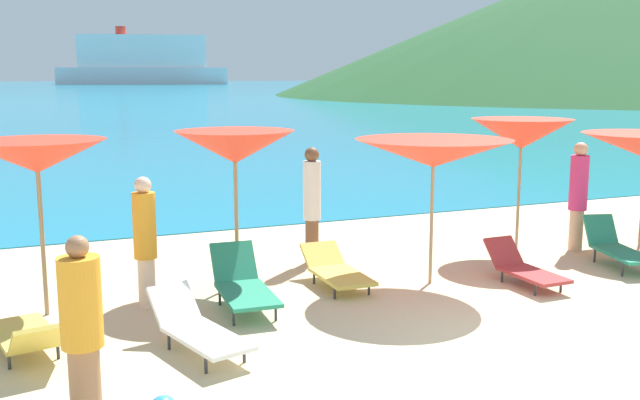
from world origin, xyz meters
TOP-DOWN VIEW (x-y plane):
  - ground_plane at (0.00, 10.00)m, footprint 50.00×100.00m
  - ocean_water at (0.00, 227.67)m, footprint 650.00×440.00m
  - umbrella_0 at (-5.10, 3.57)m, footprint 1.75×1.75m
  - umbrella_1 at (-2.45, 3.93)m, footprint 1.81×1.81m
  - umbrella_2 at (0.21, 2.90)m, footprint 2.34×2.34m
  - umbrella_3 at (2.68, 4.07)m, footprint 1.89×1.89m
  - lounge_chair_0 at (-5.35, 2.12)m, footprint 0.86×1.61m
  - lounge_chair_1 at (-2.69, 2.85)m, footprint 0.72×1.64m
  - lounge_chair_2 at (1.45, 2.32)m, footprint 0.56×1.42m
  - lounge_chair_3 at (3.50, 2.59)m, footprint 0.93×1.63m
  - lounge_chair_4 at (-1.14, 3.30)m, footprint 0.64×1.55m
  - lounge_chair_7 at (-3.61, 1.58)m, footprint 0.93×1.66m
  - beachgoer_0 at (-3.85, 3.39)m, footprint 0.30×0.30m
  - beachgoer_2 at (3.63, 3.66)m, footprint 0.31×0.31m
  - beachgoer_3 at (-4.89, 0.49)m, footprint 0.38×0.38m
  - beachgoer_4 at (-0.97, 4.66)m, footprint 0.29×0.29m
  - cruise_ship at (39.35, 267.14)m, footprint 61.37×25.11m

SIDE VIEW (x-z plane):
  - ground_plane at x=0.00m, z-range -0.30..0.00m
  - ocean_water at x=0.00m, z-range 0.00..0.02m
  - lounge_chair_4 at x=-1.14m, z-range -0.01..0.50m
  - lounge_chair_2 at x=1.45m, z-range -0.04..0.54m
  - lounge_chair_0 at x=-5.35m, z-range -0.03..0.54m
  - lounge_chair_7 at x=-3.61m, z-range -0.04..0.58m
  - lounge_chair_3 at x=3.50m, z-range -0.05..0.68m
  - lounge_chair_1 at x=-2.69m, z-range -0.05..0.70m
  - beachgoer_3 at x=-4.89m, z-range 0.04..1.69m
  - beachgoer_0 at x=-3.85m, z-range 0.06..1.82m
  - beachgoer_2 at x=3.63m, z-range 0.08..1.99m
  - beachgoer_4 at x=-0.97m, z-range 0.09..2.00m
  - umbrella_2 at x=0.21m, z-range 0.87..3.01m
  - umbrella_1 at x=-2.45m, z-range 0.90..3.17m
  - umbrella_0 at x=-5.10m, z-range 0.92..3.17m
  - umbrella_3 at x=2.68m, z-range 0.90..3.21m
  - cruise_ship at x=39.35m, z-range -2.45..18.29m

